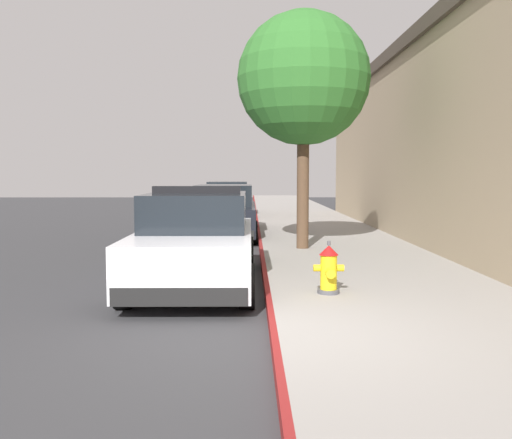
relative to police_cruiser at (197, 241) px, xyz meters
The scene contains 8 objects.
ground_plane 7.26m from the police_cruiser, 114.05° to the left, with size 35.37×60.00×0.20m, color #353538.
sidewalk_pavement 7.29m from the police_cruiser, 65.08° to the left, with size 3.70×60.00×0.16m, color gray.
curb_painted_edge 6.72m from the police_cruiser, 79.94° to the left, with size 0.08×60.00×0.16m, color maroon.
police_cruiser is the anchor object (origin of this frame).
parked_car_silver_ahead 7.37m from the police_cruiser, 88.97° to the left, with size 1.94×4.84×1.56m.
parked_car_dark_far 14.71m from the police_cruiser, 90.20° to the left, with size 1.94×4.84×1.56m.
fire_hydrant 2.53m from the police_cruiser, 35.83° to the right, with size 0.44×0.40×0.76m.
street_tree 5.31m from the police_cruiser, 59.32° to the left, with size 3.03×3.03×5.41m.
Camera 1 is at (-0.30, -6.19, 1.88)m, focal length 40.01 mm.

